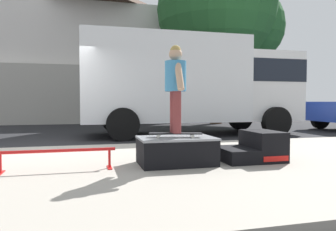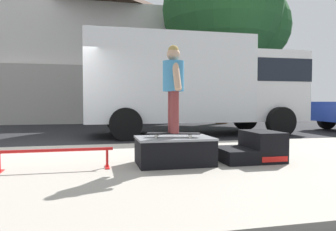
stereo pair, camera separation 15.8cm
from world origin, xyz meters
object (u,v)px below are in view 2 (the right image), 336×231
Objects in this scene: grind_rail at (55,154)px; street_tree_main at (229,13)px; kicker_ramp at (254,149)px; skate_box at (174,150)px; skateboard at (173,134)px; box_truck at (196,82)px; skater_kid at (173,81)px.

street_tree_main is (6.82, 9.83, 4.95)m from grind_rail.
skate_box is at bearing 179.98° from kicker_ramp.
kicker_ramp is 1.35m from skateboard.
box_truck reaches higher than skateboard.
street_tree_main is at bearing 62.38° from skater_kid.
skater_kid is at bearing -117.62° from street_tree_main.
grind_rail is at bearing -124.76° from street_tree_main.
skateboard is 0.63× the size of skater_kid.
skateboard is 0.12× the size of box_truck.
skater_kid is at bearing -124.17° from skate_box.
kicker_ramp is 0.61× the size of grind_rail.
street_tree_main is (3.84, 9.82, 4.98)m from kicker_ramp.
skate_box is 1.30m from kicker_ramp.
street_tree_main is (5.13, 9.82, 4.96)m from skate_box.
skateboard is (-0.02, -0.04, 0.25)m from skate_box.
grind_rail is (-2.99, -0.01, 0.03)m from kicker_ramp.
kicker_ramp is 11.66m from street_tree_main.
street_tree_main reaches higher than kicker_ramp.
kicker_ramp is 2.99m from grind_rail.
skater_kid reaches higher than skateboard.
box_truck is (2.04, 5.26, 0.35)m from skater_kid.
skate_box is 0.14× the size of street_tree_main.
kicker_ramp is at bearing 0.23° from grind_rail.
street_tree_main is at bearing 55.87° from box_truck.
skateboard is at bearing -111.22° from box_truck.
box_truck is at bearing 68.78° from skater_kid.
skateboard is 0.10× the size of street_tree_main.
street_tree_main reaches higher than box_truck.
skate_box is 0.16× the size of box_truck.
skater_kid is 0.15× the size of street_tree_main.
box_truck is at bearing 68.87° from skate_box.
box_truck is at bearing 82.11° from kicker_ramp.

